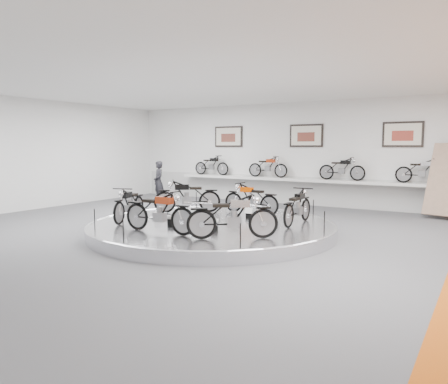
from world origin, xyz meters
The scene contains 22 objects.
floor centered at (0.00, 0.00, 0.00)m, with size 16.00×16.00×0.00m, color #4C4C4E.
ceiling centered at (0.00, 0.00, 4.00)m, with size 16.00×16.00×0.00m, color white.
wall_back centered at (0.00, 7.00, 2.00)m, with size 16.00×16.00×0.00m, color white.
wall_left centered at (-8.00, 0.00, 2.00)m, with size 14.00×14.00×0.00m, color white.
dado_band centered at (0.00, 6.98, 0.55)m, with size 15.68×0.04×1.10m, color #BCBCBA.
display_platform centered at (0.00, 0.30, 0.15)m, with size 6.40×6.40×0.30m, color silver.
platform_rim centered at (0.00, 0.30, 0.27)m, with size 6.40×6.40×0.10m, color #B2B2BA.
shelf centered at (0.00, 6.70, 1.00)m, with size 11.00×0.55×0.10m, color silver.
poster_left centered at (-3.50, 6.96, 2.70)m, with size 1.35×0.06×0.88m, color beige.
poster_center centered at (0.00, 6.96, 2.70)m, with size 1.35×0.06×0.88m, color beige.
poster_right centered at (3.50, 6.96, 2.70)m, with size 1.35×0.06×0.88m, color beige.
shelf_bike_a centered at (-4.20, 6.70, 1.42)m, with size 1.22×0.42×0.73m, color black, non-canonical shape.
shelf_bike_b centered at (-1.50, 6.70, 1.42)m, with size 1.22×0.42×0.73m, color maroon, non-canonical shape.
shelf_bike_c centered at (1.50, 6.70, 1.42)m, with size 1.22×0.42×0.73m, color black, non-canonical shape.
shelf_bike_d centered at (4.20, 6.70, 1.42)m, with size 1.22×0.42×0.73m, color silver, non-canonical shape.
bike_a centered at (2.00, 1.23, 0.76)m, with size 1.55×0.55×0.91m, color black, non-canonical shape.
bike_b centered at (0.17, 2.14, 0.76)m, with size 1.56×0.55×0.92m, color #D04300, non-canonical shape.
bike_c centered at (-1.57, 1.35, 0.80)m, with size 1.69×0.60×1.00m, color black, non-canonical shape.
bike_d centered at (-2.02, -0.65, 0.76)m, with size 1.56×0.55×0.92m, color black, non-canonical shape.
bike_e centered at (-0.29, -1.48, 0.79)m, with size 1.68×0.59×0.99m, color maroon, non-canonical shape.
bike_f centered at (1.48, -1.16, 0.79)m, with size 1.68×0.59×0.99m, color silver, non-canonical shape.
visitor centered at (-5.45, 4.64, 0.85)m, with size 0.62×0.41×1.69m, color black.
Camera 1 is at (6.18, -9.15, 2.29)m, focal length 35.00 mm.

